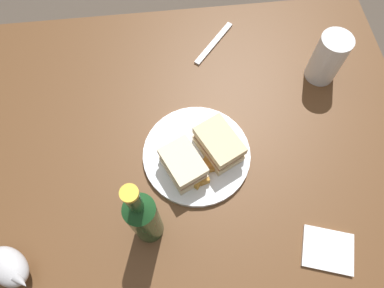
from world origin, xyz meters
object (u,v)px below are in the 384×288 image
object	(u,v)px
plate	(197,154)
pint_glass	(327,60)
fork	(214,43)
sandwich_half_right	(219,144)
napkin	(328,250)
cider_bottle	(144,218)
sandwich_half_left	(183,165)
gravy_boat	(9,267)

from	to	relation	value
plate	pint_glass	size ratio (longest dim) A/B	1.88
fork	sandwich_half_right	bearing A→B (deg)	34.47
fork	napkin	bearing A→B (deg)	56.50
napkin	fork	distance (m)	0.63
pint_glass	cider_bottle	world-z (taller)	cider_bottle
pint_glass	fork	xyz separation A→B (m)	(-0.28, 0.14, -0.06)
sandwich_half_left	sandwich_half_right	distance (m)	0.10
napkin	gravy_boat	bearing A→B (deg)	176.87
sandwich_half_right	pint_glass	world-z (taller)	pint_glass
sandwich_half_left	cider_bottle	xyz separation A→B (m)	(-0.09, -0.13, 0.07)
gravy_boat	cider_bottle	world-z (taller)	cider_bottle
plate	cider_bottle	distance (m)	0.23
pint_glass	fork	distance (m)	0.32
cider_bottle	gravy_boat	bearing A→B (deg)	-169.54
sandwich_half_left	fork	bearing A→B (deg)	71.63
gravy_boat	cider_bottle	bearing A→B (deg)	10.46
sandwich_half_right	gravy_boat	xyz separation A→B (m)	(-0.47, -0.22, -0.01)
napkin	fork	xyz separation A→B (m)	(-0.17, 0.60, -0.00)
sandwich_half_left	fork	xyz separation A→B (m)	(0.13, 0.39, -0.04)
pint_glass	sandwich_half_right	bearing A→B (deg)	-147.15
sandwich_half_right	pint_glass	xyz separation A→B (m)	(0.31, 0.20, 0.02)
plate	gravy_boat	xyz separation A→B (m)	(-0.42, -0.22, 0.03)
plate	sandwich_half_left	xyz separation A→B (m)	(-0.04, -0.04, 0.04)
gravy_boat	sandwich_half_left	bearing A→B (deg)	25.63
plate	napkin	distance (m)	0.37
plate	gravy_boat	world-z (taller)	gravy_boat
sandwich_half_right	napkin	world-z (taller)	sandwich_half_right
gravy_boat	napkin	world-z (taller)	gravy_boat
sandwich_half_right	napkin	size ratio (longest dim) A/B	1.24
pint_glass	napkin	world-z (taller)	pint_glass
sandwich_half_right	sandwich_half_left	bearing A→B (deg)	-155.10
plate	sandwich_half_right	distance (m)	0.07
gravy_boat	fork	size ratio (longest dim) A/B	0.66
plate	gravy_boat	bearing A→B (deg)	-152.01
fork	cider_bottle	bearing A→B (deg)	17.93
plate	fork	distance (m)	0.36
cider_bottle	fork	bearing A→B (deg)	67.07
sandwich_half_right	cider_bottle	size ratio (longest dim) A/B	0.48
sandwich_half_left	sandwich_half_right	xyz separation A→B (m)	(0.09, 0.04, 0.00)
cider_bottle	napkin	distance (m)	0.41
plate	cider_bottle	world-z (taller)	cider_bottle
pint_glass	napkin	xyz separation A→B (m)	(-0.11, -0.46, -0.06)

